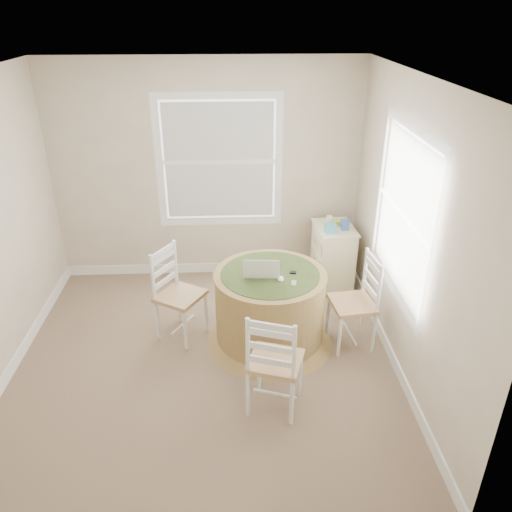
{
  "coord_description": "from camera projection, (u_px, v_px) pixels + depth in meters",
  "views": [
    {
      "loc": [
        0.3,
        -3.84,
        3.09
      ],
      "look_at": [
        0.51,
        0.45,
        0.9
      ],
      "focal_mm": 35.0,
      "sensor_mm": 36.0,
      "label": 1
    }
  ],
  "objects": [
    {
      "name": "chair_right",
      "position": [
        353.0,
        303.0,
        4.85
      ],
      "size": [
        0.45,
        0.47,
        0.95
      ],
      "primitive_type": null,
      "rotation": [
        0.0,
        0.0,
        -1.45
      ],
      "color": "white",
      "rests_on": "ground"
    },
    {
      "name": "box_yellow",
      "position": [
        337.0,
        222.0,
        5.79
      ],
      "size": [
        0.16,
        0.11,
        0.06
      ],
      "primitive_type": "cube",
      "rotation": [
        0.0,
        0.0,
        0.08
      ],
      "color": "#B8C646",
      "rests_on": "corner_chest"
    },
    {
      "name": "box_blue",
      "position": [
        345.0,
        225.0,
        5.66
      ],
      "size": [
        0.09,
        0.09,
        0.12
      ],
      "primitive_type": "cube",
      "rotation": [
        0.0,
        0.0,
        0.08
      ],
      "color": "#385CAA",
      "rests_on": "corner_chest"
    },
    {
      "name": "mouse",
      "position": [
        280.0,
        279.0,
        4.65
      ],
      "size": [
        0.08,
        0.11,
        0.03
      ],
      "primitive_type": "ellipsoid",
      "rotation": [
        0.0,
        0.0,
        -0.19
      ],
      "color": "white",
      "rests_on": "round_table"
    },
    {
      "name": "cup_cream",
      "position": [
        329.0,
        220.0,
        5.83
      ],
      "size": [
        0.07,
        0.07,
        0.09
      ],
      "primitive_type": "cylinder",
      "color": "beige",
      "rests_on": "corner_chest"
    },
    {
      "name": "chair_near",
      "position": [
        275.0,
        361.0,
        4.08
      ],
      "size": [
        0.53,
        0.51,
        0.95
      ],
      "primitive_type": null,
      "rotation": [
        0.0,
        0.0,
        2.82
      ],
      "color": "white",
      "rests_on": "ground"
    },
    {
      "name": "keys",
      "position": [
        293.0,
        273.0,
        4.76
      ],
      "size": [
        0.07,
        0.06,
        0.02
      ],
      "primitive_type": "cube",
      "rotation": [
        0.0,
        0.0,
        -0.19
      ],
      "color": "black",
      "rests_on": "round_table"
    },
    {
      "name": "corner_chest",
      "position": [
        332.0,
        257.0,
        5.92
      ],
      "size": [
        0.48,
        0.62,
        0.78
      ],
      "rotation": [
        0.0,
        0.0,
        0.08
      ],
      "color": "beige",
      "rests_on": "ground"
    },
    {
      "name": "laptop",
      "position": [
        262.0,
        272.0,
        4.72
      ],
      "size": [
        0.36,
        0.32,
        0.24
      ],
      "rotation": [
        0.0,
        0.0,
        3.07
      ],
      "color": "white",
      "rests_on": "round_table"
    },
    {
      "name": "chair_left",
      "position": [
        180.0,
        296.0,
        4.98
      ],
      "size": [
        0.56,
        0.57,
        0.95
      ],
      "primitive_type": null,
      "rotation": [
        0.0,
        0.0,
        1.03
      ],
      "color": "white",
      "rests_on": "ground"
    },
    {
      "name": "tissue_box",
      "position": [
        330.0,
        228.0,
        5.59
      ],
      "size": [
        0.13,
        0.13,
        0.1
      ],
      "primitive_type": "cube",
      "rotation": [
        0.0,
        0.0,
        0.08
      ],
      "color": "#509DB7",
      "rests_on": "corner_chest"
    },
    {
      "name": "room",
      "position": [
        219.0,
        231.0,
        4.37
      ],
      "size": [
        3.64,
        3.64,
        2.64
      ],
      "color": "#846B54",
      "rests_on": "ground"
    },
    {
      "name": "phone",
      "position": [
        294.0,
        283.0,
        4.59
      ],
      "size": [
        0.06,
        0.1,
        0.02
      ],
      "primitive_type": "cube",
      "rotation": [
        0.0,
        0.0,
        -0.19
      ],
      "color": "#B7BABF",
      "rests_on": "round_table"
    },
    {
      "name": "round_table",
      "position": [
        270.0,
        305.0,
        4.91
      ],
      "size": [
        1.27,
        1.27,
        0.78
      ],
      "rotation": [
        0.0,
        0.0,
        -0.19
      ],
      "color": "olive",
      "rests_on": "ground"
    }
  ]
}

